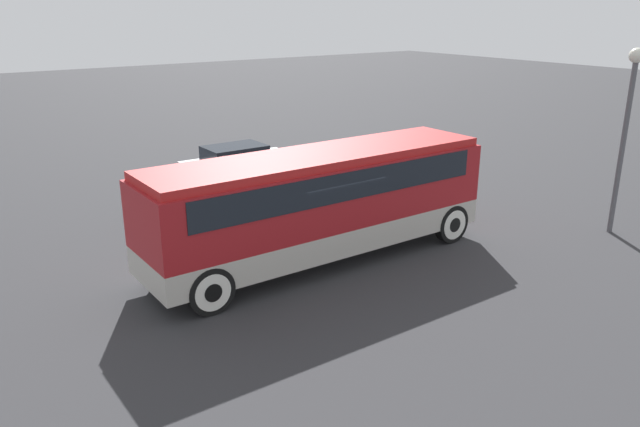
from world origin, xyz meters
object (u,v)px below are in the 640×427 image
parked_car_near (238,163)px  parked_car_mid (218,194)px  lamp_post (628,115)px  tour_bus (323,196)px

parked_car_near → parked_car_mid: (-2.63, -3.44, -0.02)m
parked_car_near → parked_car_mid: 4.33m
parked_car_mid → lamp_post: lamp_post is taller
tour_bus → parked_car_mid: size_ratio=2.48×
tour_bus → lamp_post: (8.68, -3.40, 1.83)m
tour_bus → parked_car_mid: 5.55m
parked_car_near → tour_bus: bearing=-103.6°
parked_car_mid → tour_bus: bearing=-84.8°
lamp_post → parked_car_mid: bearing=136.1°
parked_car_near → lamp_post: 14.20m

